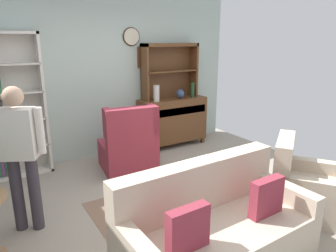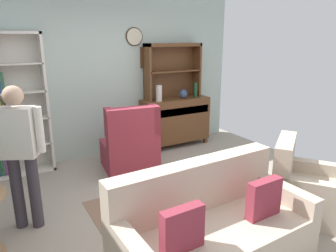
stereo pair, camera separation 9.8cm
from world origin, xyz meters
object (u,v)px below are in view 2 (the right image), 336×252
bottle_wine (195,90)px  vase_round (183,94)px  coffee_table (166,189)px  armchair_floral (304,190)px  person_reading (20,149)px  book_stack (157,185)px  sideboard (175,120)px  wingback_chair (130,147)px  vase_tall (159,93)px  bookshelf (9,109)px  couch_floral (212,232)px  sideboard_hutch (172,63)px

bottle_wine → vase_round: bearing=175.1°
vase_round → coffee_table: size_ratio=0.21×
armchair_floral → person_reading: person_reading is taller
coffee_table → book_stack: 0.19m
sideboard → wingback_chair: wingback_chair is taller
vase_tall → armchair_floral: (0.45, -2.75, -0.77)m
bookshelf → wingback_chair: bookshelf is taller
bookshelf → vase_tall: size_ratio=7.31×
sideboard → book_stack: sideboard is taller
vase_round → couch_floral: vase_round is taller
vase_tall → book_stack: size_ratio=1.37×
vase_tall → armchair_floral: 2.89m
sideboard → vase_tall: bearing=-168.4°
vase_round → book_stack: (-1.67, -2.10, -0.54)m
vase_tall → bookshelf: bearing=176.1°
couch_floral → book_stack: size_ratio=8.68×
armchair_floral → book_stack: armchair_floral is taller
couch_floral → coffee_table: 0.85m
vase_round → couch_floral: (-1.53, -2.89, -0.69)m
sideboard → book_stack: bearing=-125.4°
wingback_chair → bookshelf: bearing=154.3°
bookshelf → vase_round: 2.91m
vase_round → book_stack: size_ratio=0.81×
vase_round → person_reading: 3.26m
sideboard_hutch → person_reading: (-2.79, -1.61, -0.65)m
bookshelf → book_stack: 2.63m
bookshelf → vase_tall: 2.39m
couch_floral → wingback_chair: wingback_chair is taller
couch_floral → coffee_table: couch_floral is taller
vase_tall → couch_floral: (-1.01, -2.88, -0.75)m
vase_round → book_stack: vase_round is taller
vase_round → bottle_wine: (0.26, -0.02, 0.06)m
couch_floral → vase_tall: bearing=70.6°
vase_round → armchair_floral: bearing=-91.5°
sideboard_hutch → couch_floral: 3.60m
vase_tall → bottle_wine: size_ratio=1.01×
vase_round → coffee_table: (-1.53, -2.04, -0.65)m
bottle_wine → book_stack: size_ratio=1.35×
person_reading → coffee_table: (1.39, -0.61, -0.55)m
sideboard → sideboard_hutch: (0.00, 0.11, 1.05)m
sideboard_hutch → book_stack: (-1.54, -2.28, -1.09)m
bookshelf → book_stack: size_ratio=9.99×
sideboard_hutch → vase_round: 0.60m
sideboard → bottle_wine: (0.39, -0.09, 0.55)m
couch_floral → armchair_floral: couch_floral is taller
vase_tall → bottle_wine: vase_tall is taller
bookshelf → coffee_table: (1.37, -2.19, -0.67)m
person_reading → sideboard: bearing=28.4°
sideboard → armchair_floral: bearing=-88.9°
vase_tall → person_reading: (-2.40, -1.42, -0.16)m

